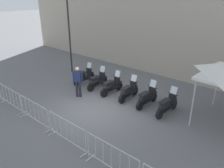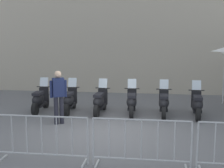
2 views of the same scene
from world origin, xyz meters
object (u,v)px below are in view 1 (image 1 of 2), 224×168
object	(u,v)px
motorcycle_5	(166,106)
barrier_segment_3	(67,132)
barrier_segment_4	(111,159)
barrier_segment_2	(35,113)
motorcycle_0	(83,77)
motorcycle_2	(111,86)
motorcycle_1	(97,81)
officer_near_row_end	(78,80)
street_lamp	(69,27)
motorcycle_4	(146,98)
motorcycle_3	(128,92)
barrier_segment_1	(10,98)

from	to	relation	value
motorcycle_5	barrier_segment_3	size ratio (longest dim) A/B	0.81
barrier_segment_4	barrier_segment_2	bearing A→B (deg)	-176.87
motorcycle_0	motorcycle_2	size ratio (longest dim) A/B	1.00
motorcycle_1	barrier_segment_2	size ratio (longest dim) A/B	0.82
barrier_segment_4	officer_near_row_end	size ratio (longest dim) A/B	1.22
barrier_segment_3	street_lamp	size ratio (longest dim) A/B	0.41
motorcycle_4	barrier_segment_4	xyz separation A→B (m)	(1.82, -4.40, 0.07)
motorcycle_3	street_lamp	distance (m)	6.36
motorcycle_3	barrier_segment_1	xyz separation A→B (m)	(-3.63, -4.70, 0.07)
motorcycle_3	street_lamp	world-z (taller)	street_lamp
officer_near_row_end	motorcycle_0	bearing A→B (deg)	132.53
motorcycle_2	motorcycle_4	world-z (taller)	same
motorcycle_5	officer_near_row_end	size ratio (longest dim) A/B	0.99
barrier_segment_4	motorcycle_1	bearing A→B (deg)	141.34
motorcycle_0	motorcycle_2	distance (m)	2.29
motorcycle_4	motorcycle_5	bearing A→B (deg)	-0.19
motorcycle_3	officer_near_row_end	bearing A→B (deg)	-143.25
motorcycle_2	officer_near_row_end	xyz separation A→B (m)	(-1.01, -1.50, 0.53)
motorcycle_3	barrier_segment_2	bearing A→B (deg)	-107.35
officer_near_row_end	barrier_segment_2	bearing A→B (deg)	-76.23
barrier_segment_1	barrier_segment_4	world-z (taller)	same
barrier_segment_4	officer_near_row_end	world-z (taller)	officer_near_row_end
motorcycle_0	officer_near_row_end	xyz separation A→B (m)	(1.28, -1.40, 0.53)
motorcycle_2	street_lamp	world-z (taller)	street_lamp
motorcycle_1	motorcycle_3	bearing A→B (deg)	3.44
motorcycle_4	street_lamp	xyz separation A→B (m)	(-6.87, 0.54, 2.71)
motorcycle_2	motorcycle_4	bearing A→B (deg)	4.32
motorcycle_1	barrier_segment_3	world-z (taller)	motorcycle_1
barrier_segment_1	street_lamp	size ratio (longest dim) A/B	0.41
motorcycle_5	barrier_segment_2	distance (m)	5.94
motorcycle_2	barrier_segment_4	bearing A→B (deg)	-45.79
motorcycle_0	motorcycle_3	bearing A→B (deg)	3.54
barrier_segment_3	motorcycle_5	bearing A→B (deg)	71.36
motorcycle_4	barrier_segment_2	world-z (taller)	motorcycle_4
barrier_segment_3	motorcycle_1	bearing A→B (deg)	125.28
motorcycle_5	barrier_segment_1	size ratio (longest dim) A/B	0.81
motorcycle_4	barrier_segment_2	xyz separation A→B (m)	(-2.57, -4.64, 0.07)
motorcycle_0	motorcycle_4	xyz separation A→B (m)	(4.58, 0.27, 0.00)
motorcycle_3	motorcycle_0	bearing A→B (deg)	-176.46
street_lamp	motorcycle_0	bearing A→B (deg)	-19.55
motorcycle_0	barrier_segment_3	size ratio (longest dim) A/B	0.82
motorcycle_0	barrier_segment_4	size ratio (longest dim) A/B	0.82
motorcycle_0	motorcycle_1	xyz separation A→B (m)	(1.15, 0.08, 0.00)
barrier_segment_1	officer_near_row_end	bearing A→B (deg)	64.57
barrier_segment_4	motorcycle_2	bearing A→B (deg)	134.21
barrier_segment_3	barrier_segment_4	size ratio (longest dim) A/B	1.00
motorcycle_1	officer_near_row_end	bearing A→B (deg)	-84.78
barrier_segment_3	barrier_segment_4	xyz separation A→B (m)	(2.19, 0.12, 0.00)
barrier_segment_4	barrier_segment_1	bearing A→B (deg)	-176.87
motorcycle_0	motorcycle_2	bearing A→B (deg)	2.53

